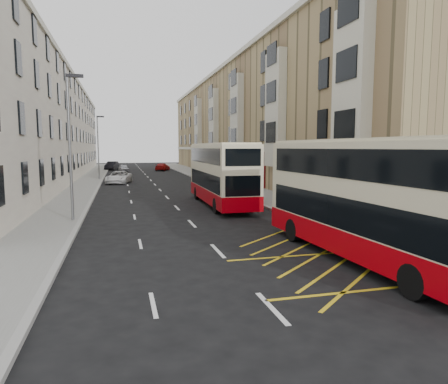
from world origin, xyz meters
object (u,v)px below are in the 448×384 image
object	(u,v)px
street_lamp_near	(70,139)
street_lamp_far	(98,144)
double_decker_front	(368,200)
double_decker_rear	(221,174)
white_van	(119,177)
pedestrian_far	(373,221)
car_dark	(112,166)
car_red	(162,167)
car_silver	(124,168)

from	to	relation	value
street_lamp_near	street_lamp_far	bearing A→B (deg)	90.00
double_decker_front	double_decker_rear	size ratio (longest dim) A/B	1.01
double_decker_front	street_lamp_far	bearing A→B (deg)	102.89
white_van	street_lamp_far	bearing A→B (deg)	127.36
pedestrian_far	car_dark	world-z (taller)	pedestrian_far
street_lamp_far	car_red	size ratio (longest dim) A/B	1.77
street_lamp_far	car_red	world-z (taller)	street_lamp_far
double_decker_front	car_silver	world-z (taller)	double_decker_front
double_decker_front	white_van	bearing A→B (deg)	101.52
double_decker_front	car_red	distance (m)	60.21
street_lamp_near	double_decker_front	size ratio (longest dim) A/B	0.70
street_lamp_near	street_lamp_far	xyz separation A→B (m)	(0.00, 30.00, 0.00)
car_dark	white_van	bearing A→B (deg)	-73.98
double_decker_rear	pedestrian_far	distance (m)	13.60
double_decker_rear	white_van	world-z (taller)	double_decker_rear
pedestrian_far	car_dark	xyz separation A→B (m)	(-11.95, 62.08, -0.26)
double_decker_rear	car_red	size ratio (longest dim) A/B	2.49
car_dark	car_red	bearing A→B (deg)	-11.03
street_lamp_near	pedestrian_far	world-z (taller)	street_lamp_near
pedestrian_far	car_red	distance (m)	58.10
double_decker_rear	double_decker_front	bearing A→B (deg)	-82.83
pedestrian_far	white_van	world-z (taller)	pedestrian_far
double_decker_front	car_red	size ratio (longest dim) A/B	2.52
double_decker_front	pedestrian_far	xyz separation A→B (m)	(1.75, 2.15, -1.24)
double_decker_front	car_dark	distance (m)	65.05
double_decker_front	car_silver	xyz separation A→B (m)	(-8.21, 56.95, -1.65)
double_decker_rear	car_silver	world-z (taller)	double_decker_rear
street_lamp_near	car_dark	distance (m)	53.60
street_lamp_near	car_red	distance (m)	50.55
car_silver	double_decker_rear	bearing A→B (deg)	-90.49
double_decker_rear	pedestrian_far	xyz separation A→B (m)	(3.46, -13.09, -1.23)
double_decker_rear	pedestrian_far	size ratio (longest dim) A/B	6.26
white_van	car_red	distance (m)	25.95
double_decker_front	double_decker_rear	xyz separation A→B (m)	(-1.72, 15.24, -0.01)
street_lamp_far	white_van	distance (m)	7.12
street_lamp_near	white_van	distance (m)	25.01
street_lamp_far	car_dark	distance (m)	23.79
street_lamp_far	pedestrian_far	size ratio (longest dim) A/B	4.44
car_red	car_silver	bearing A→B (deg)	46.08
double_decker_front	pedestrian_far	size ratio (longest dim) A/B	6.33
double_decker_rear	car_red	world-z (taller)	double_decker_rear
car_silver	car_red	bearing A→B (deg)	15.75
street_lamp_far	car_dark	xyz separation A→B (m)	(1.15, 23.44, -3.84)
street_lamp_near	car_red	size ratio (longest dim) A/B	1.77
double_decker_rear	car_silver	bearing A→B (deg)	99.59
street_lamp_near	car_red	bearing A→B (deg)	78.52
street_lamp_far	car_red	xyz separation A→B (m)	(10.03, 19.39, -3.98)
car_dark	car_silver	bearing A→B (deg)	-61.18
street_lamp_far	double_decker_front	bearing A→B (deg)	-74.45
pedestrian_far	car_silver	bearing A→B (deg)	-37.91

